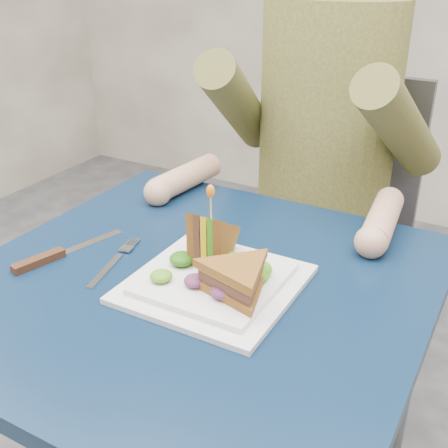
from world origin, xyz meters
The scene contains 12 objects.
table centered at (0.00, 0.00, 0.65)m, with size 0.75×0.75×0.73m.
chair centered at (0.00, 0.71, 0.54)m, with size 0.42×0.40×0.93m.
diner centered at (0.00, 0.60, 0.91)m, with size 0.54×0.59×0.74m.
plate centered at (0.04, -0.01, 0.74)m, with size 0.26×0.26×0.02m.
sandwich_flat centered at (0.10, -0.03, 0.78)m, with size 0.17×0.17×0.05m.
sandwich_upright centered at (0.01, 0.04, 0.78)m, with size 0.09×0.14×0.14m.
fork centered at (-0.15, -0.03, 0.73)m, with size 0.05×0.18×0.01m.
knife centered at (-0.26, -0.07, 0.74)m, with size 0.08×0.22×0.02m.
toothpick centered at (0.01, 0.04, 0.85)m, with size 0.00×0.00×0.06m, color tan.
toothpick_frill centered at (0.01, 0.04, 0.88)m, with size 0.01×0.01×0.02m, color orange.
lettuce_spill centered at (0.05, 0.00, 0.76)m, with size 0.15×0.13×0.02m, color #337A14, non-canonical shape.
onion_ring centered at (0.06, 0.00, 0.77)m, with size 0.04×0.04×0.01m, color #9E4C7A.
Camera 1 is at (0.43, -0.68, 1.23)m, focal length 45.00 mm.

